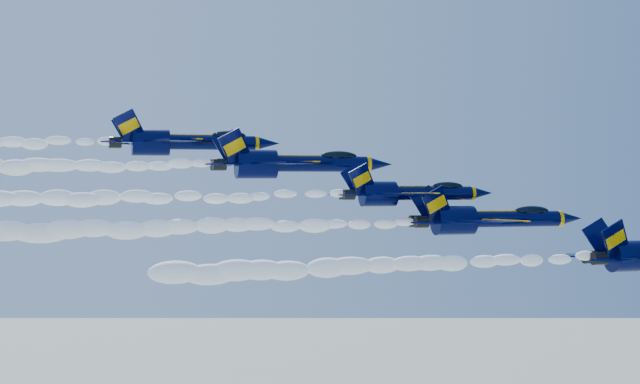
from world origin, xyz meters
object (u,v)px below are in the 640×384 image
object	(u,v)px
jet_fourth	(292,163)
jet_third	(409,193)
jet_second	(488,219)
jet_fifth	(185,142)

from	to	relation	value
jet_fourth	jet_third	bearing A→B (deg)	-47.55
jet_second	jet_fourth	world-z (taller)	jet_fourth
jet_fourth	jet_fifth	bearing A→B (deg)	137.21
jet_third	jet_fourth	xyz separation A→B (m)	(-8.99, 9.83, 2.96)
jet_third	jet_fourth	size ratio (longest dim) A/B	0.80
jet_second	jet_fifth	world-z (taller)	jet_fifth
jet_third	jet_fifth	world-z (taller)	jet_fifth
jet_second	jet_fourth	size ratio (longest dim) A/B	0.92
jet_fourth	jet_fifth	distance (m)	13.74
jet_fourth	jet_fifth	xyz separation A→B (m)	(-9.92, 9.18, 2.48)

